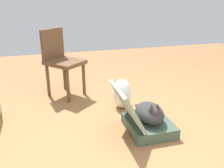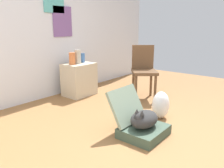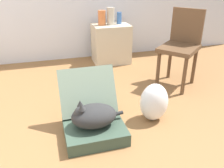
% 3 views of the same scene
% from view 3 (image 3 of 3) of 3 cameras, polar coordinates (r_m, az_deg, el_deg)
% --- Properties ---
extents(ground_plane, '(7.68, 7.68, 0.00)m').
position_cam_3_polar(ground_plane, '(2.17, -3.95, -12.96)').
color(ground_plane, olive).
rests_on(ground_plane, ground).
extents(suitcase_base, '(0.52, 0.45, 0.12)m').
position_cam_3_polar(suitcase_base, '(2.18, -4.13, -10.88)').
color(suitcase_base, '#384C3D').
rests_on(suitcase_base, ground).
extents(suitcase_lid, '(0.52, 0.24, 0.41)m').
position_cam_3_polar(suitcase_lid, '(2.25, -5.70, -1.74)').
color(suitcase_lid, gray).
rests_on(suitcase_lid, suitcase_base).
extents(cat, '(0.47, 0.28, 0.24)m').
position_cam_3_polar(cat, '(2.09, -4.51, -7.41)').
color(cat, '#2D2D2D').
rests_on(cat, suitcase_base).
extents(plastic_bag_white, '(0.28, 0.23, 0.38)m').
position_cam_3_polar(plastic_bag_white, '(2.36, 9.88, -4.25)').
color(plastic_bag_white, white).
rests_on(plastic_bag_white, ground).
extents(side_table, '(0.55, 0.42, 0.59)m').
position_cam_3_polar(side_table, '(3.80, -0.23, 9.46)').
color(side_table, beige).
rests_on(side_table, ground).
extents(vase_tall, '(0.11, 0.11, 0.21)m').
position_cam_3_polar(vase_tall, '(3.69, -2.43, 15.35)').
color(vase_tall, '#CC6B38').
rests_on(vase_tall, side_table).
extents(vase_short, '(0.07, 0.07, 0.17)m').
position_cam_3_polar(vase_short, '(3.79, 1.71, 15.31)').
color(vase_short, '#38609E').
rests_on(vase_short, side_table).
extents(vase_round, '(0.11, 0.11, 0.25)m').
position_cam_3_polar(vase_round, '(3.72, -0.31, 15.74)').
color(vase_round, '#B7AD99').
rests_on(vase_round, side_table).
extents(chair, '(0.62, 0.62, 0.93)m').
position_cam_3_polar(chair, '(3.09, 16.00, 8.91)').
color(chair, brown).
rests_on(chair, ground).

